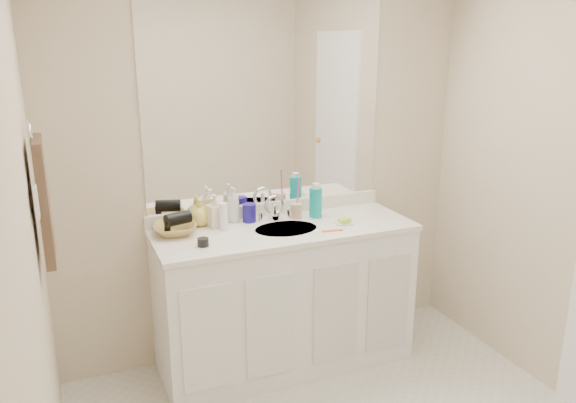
# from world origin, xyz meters

# --- Properties ---
(wall_back) EXTENTS (2.60, 0.02, 2.40)m
(wall_back) POSITION_xyz_m (0.00, 1.30, 1.20)
(wall_back) COLOR beige
(wall_back) RESTS_ON floor
(wall_left) EXTENTS (0.02, 2.60, 2.40)m
(wall_left) POSITION_xyz_m (-1.30, 0.00, 1.20)
(wall_left) COLOR beige
(wall_left) RESTS_ON floor
(vanity_cabinet) EXTENTS (1.50, 0.55, 0.85)m
(vanity_cabinet) POSITION_xyz_m (0.00, 1.02, 0.42)
(vanity_cabinet) COLOR white
(vanity_cabinet) RESTS_ON floor
(countertop) EXTENTS (1.52, 0.57, 0.03)m
(countertop) POSITION_xyz_m (0.00, 1.02, 0.86)
(countertop) COLOR white
(countertop) RESTS_ON vanity_cabinet
(backsplash) EXTENTS (1.52, 0.03, 0.08)m
(backsplash) POSITION_xyz_m (0.00, 1.29, 0.92)
(backsplash) COLOR white
(backsplash) RESTS_ON countertop
(sink_basin) EXTENTS (0.37, 0.37, 0.02)m
(sink_basin) POSITION_xyz_m (0.00, 1.00, 0.87)
(sink_basin) COLOR beige
(sink_basin) RESTS_ON countertop
(faucet) EXTENTS (0.02, 0.02, 0.11)m
(faucet) POSITION_xyz_m (0.00, 1.18, 0.94)
(faucet) COLOR silver
(faucet) RESTS_ON countertop
(mirror) EXTENTS (1.48, 0.01, 1.20)m
(mirror) POSITION_xyz_m (0.00, 1.29, 1.56)
(mirror) COLOR white
(mirror) RESTS_ON wall_back
(blue_mug) EXTENTS (0.10, 0.10, 0.11)m
(blue_mug) POSITION_xyz_m (-0.15, 1.20, 0.94)
(blue_mug) COLOR navy
(blue_mug) RESTS_ON countertop
(tan_cup) EXTENTS (0.09, 0.09, 0.09)m
(tan_cup) POSITION_xyz_m (0.13, 1.16, 0.93)
(tan_cup) COLOR #CDB290
(tan_cup) RESTS_ON countertop
(toothbrush) EXTENTS (0.02, 0.04, 0.19)m
(toothbrush) POSITION_xyz_m (0.14, 1.16, 1.03)
(toothbrush) COLOR #DF3A9A
(toothbrush) RESTS_ON tan_cup
(mouthwash_bottle) EXTENTS (0.10, 0.10, 0.18)m
(mouthwash_bottle) POSITION_xyz_m (0.25, 1.13, 0.97)
(mouthwash_bottle) COLOR #0D9B9C
(mouthwash_bottle) RESTS_ON countertop
(soap_dish) EXTENTS (0.12, 0.11, 0.01)m
(soap_dish) POSITION_xyz_m (0.35, 0.94, 0.89)
(soap_dish) COLOR white
(soap_dish) RESTS_ON countertop
(green_soap) EXTENTS (0.08, 0.07, 0.03)m
(green_soap) POSITION_xyz_m (0.35, 0.94, 0.90)
(green_soap) COLOR #B1E638
(green_soap) RESTS_ON soap_dish
(orange_comb) EXTENTS (0.12, 0.04, 0.01)m
(orange_comb) POSITION_xyz_m (0.23, 0.86, 0.88)
(orange_comb) COLOR orange
(orange_comb) RESTS_ON countertop
(dark_jar) EXTENTS (0.07, 0.07, 0.04)m
(dark_jar) POSITION_xyz_m (-0.51, 0.91, 0.90)
(dark_jar) COLOR black
(dark_jar) RESTS_ON countertop
(extra_white_bottle) EXTENTS (0.06, 0.06, 0.16)m
(extra_white_bottle) POSITION_xyz_m (-0.34, 1.12, 0.96)
(extra_white_bottle) COLOR white
(extra_white_bottle) RESTS_ON countertop
(soap_bottle_white) EXTENTS (0.09, 0.09, 0.21)m
(soap_bottle_white) POSITION_xyz_m (-0.24, 1.25, 0.99)
(soap_bottle_white) COLOR silver
(soap_bottle_white) RESTS_ON countertop
(soap_bottle_cream) EXTENTS (0.10, 0.11, 0.19)m
(soap_bottle_cream) POSITION_xyz_m (-0.37, 1.20, 0.98)
(soap_bottle_cream) COLOR #F8ECCA
(soap_bottle_cream) RESTS_ON countertop
(soap_bottle_yellow) EXTENTS (0.16, 0.16, 0.15)m
(soap_bottle_yellow) POSITION_xyz_m (-0.44, 1.25, 0.96)
(soap_bottle_yellow) COLOR #D9CB54
(soap_bottle_yellow) RESTS_ON countertop
(wicker_basket) EXTENTS (0.26, 0.26, 0.06)m
(wicker_basket) POSITION_xyz_m (-0.61, 1.15, 0.91)
(wicker_basket) COLOR #A68743
(wicker_basket) RESTS_ON countertop
(hair_dryer) EXTENTS (0.16, 0.11, 0.07)m
(hair_dryer) POSITION_xyz_m (-0.59, 1.15, 0.97)
(hair_dryer) COLOR black
(hair_dryer) RESTS_ON wicker_basket
(towel_ring) EXTENTS (0.01, 0.11, 0.11)m
(towel_ring) POSITION_xyz_m (-1.27, 0.77, 1.55)
(towel_ring) COLOR silver
(towel_ring) RESTS_ON wall_left
(hand_towel) EXTENTS (0.04, 0.32, 0.55)m
(hand_towel) POSITION_xyz_m (-1.25, 0.77, 1.25)
(hand_towel) COLOR #35261C
(hand_towel) RESTS_ON towel_ring
(switch_plate) EXTENTS (0.01, 0.08, 0.13)m
(switch_plate) POSITION_xyz_m (-1.27, 0.57, 1.30)
(switch_plate) COLOR white
(switch_plate) RESTS_ON wall_left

